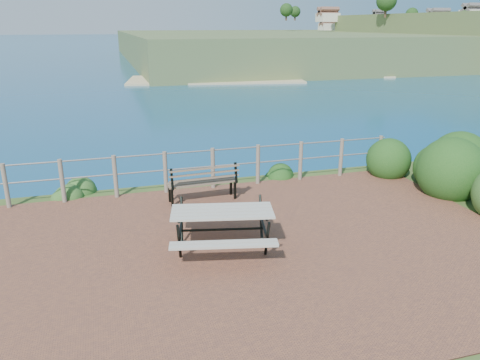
{
  "coord_description": "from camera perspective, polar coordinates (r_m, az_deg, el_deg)",
  "views": [
    {
      "loc": [
        -2.42,
        -7.24,
        3.84
      ],
      "look_at": [
        0.18,
        1.64,
        0.75
      ],
      "focal_mm": 35.0,
      "sensor_mm": 36.0,
      "label": 1
    }
  ],
  "objects": [
    {
      "name": "ocean",
      "position": [
        207.28,
        -16.39,
        16.74
      ],
      "size": [
        1200.0,
        1200.0,
        0.0
      ],
      "primitive_type": "plane",
      "color": "#145A7C",
      "rests_on": "ground"
    },
    {
      "name": "distant_bay",
      "position": [
        273.6,
        24.53,
        15.8
      ],
      "size": [
        290.0,
        232.36,
        24.0
      ],
      "color": "#4D6231",
      "rests_on": "ground"
    },
    {
      "name": "ground",
      "position": [
        8.54,
        1.94,
        -8.25
      ],
      "size": [
        10.0,
        7.0,
        0.12
      ],
      "primitive_type": "cube",
      "color": "brown",
      "rests_on": "ground"
    },
    {
      "name": "safety_railing",
      "position": [
        11.34,
        -3.32,
        1.71
      ],
      "size": [
        9.4,
        0.1,
        1.0
      ],
      "color": "#6B5B4C",
      "rests_on": "ground"
    },
    {
      "name": "shrub_lip_west",
      "position": [
        11.74,
        -19.91,
        -1.76
      ],
      "size": [
        0.78,
        0.78,
        0.52
      ],
      "primitive_type": "ellipsoid",
      "color": "#2A551F",
      "rests_on": "ground"
    },
    {
      "name": "shrub_right_front",
      "position": [
        12.76,
        23.75,
        -0.65
      ],
      "size": [
        1.6,
        1.6,
        2.26
      ],
      "primitive_type": "ellipsoid",
      "color": "#144314",
      "rests_on": "ground"
    },
    {
      "name": "picnic_table",
      "position": [
        8.26,
        -2.16,
        -5.57
      ],
      "size": [
        1.88,
        1.51,
        0.75
      ],
      "rotation": [
        0.0,
        0.0,
        -0.21
      ],
      "color": "#A19C90",
      "rests_on": "ground"
    },
    {
      "name": "shrub_right_edge",
      "position": [
        13.47,
        17.67,
        1.03
      ],
      "size": [
        1.23,
        1.23,
        1.75
      ],
      "primitive_type": "ellipsoid",
      "color": "#144314",
      "rests_on": "ground"
    },
    {
      "name": "park_bench",
      "position": [
        10.53,
        -4.64,
        0.41
      ],
      "size": [
        1.59,
        0.47,
        0.89
      ],
      "rotation": [
        0.0,
        0.0,
        0.05
      ],
      "color": "brown",
      "rests_on": "ground"
    },
    {
      "name": "shrub_lip_east",
      "position": [
        12.41,
        5.36,
        0.37
      ],
      "size": [
        0.74,
        0.74,
        0.48
      ],
      "primitive_type": "ellipsoid",
      "color": "#144314",
      "rests_on": "ground"
    }
  ]
}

